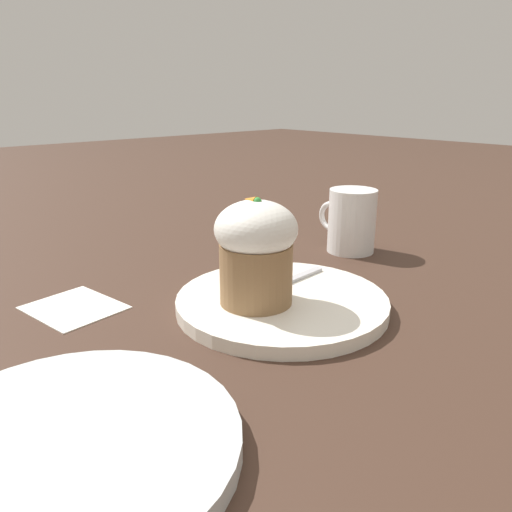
{
  "coord_description": "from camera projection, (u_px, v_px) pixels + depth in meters",
  "views": [
    {
      "loc": [
        -0.35,
        0.36,
        0.22
      ],
      "look_at": [
        0.01,
        0.03,
        0.07
      ],
      "focal_mm": 35.0,
      "sensor_mm": 36.0,
      "label": 1
    }
  ],
  "objects": [
    {
      "name": "coffee_cup",
      "position": [
        351.0,
        221.0,
        0.73
      ],
      "size": [
        0.1,
        0.07,
        0.09
      ],
      "color": "white",
      "rests_on": "ground_plane"
    },
    {
      "name": "paper_napkin",
      "position": [
        74.0,
        307.0,
        0.54
      ],
      "size": [
        0.11,
        0.1,
        0.0
      ],
      "color": "white",
      "rests_on": "ground_plane"
    },
    {
      "name": "carrot_cake",
      "position": [
        256.0,
        250.0,
        0.51
      ],
      "size": [
        0.08,
        0.08,
        0.11
      ],
      "color": "olive",
      "rests_on": "dessert_plate"
    },
    {
      "name": "ground_plane",
      "position": [
        282.0,
        308.0,
        0.54
      ],
      "size": [
        4.0,
        4.0,
        0.0
      ],
      "primitive_type": "plane",
      "color": "#3D281E"
    },
    {
      "name": "dessert_plate",
      "position": [
        282.0,
        302.0,
        0.54
      ],
      "size": [
        0.23,
        0.23,
        0.01
      ],
      "color": "white",
      "rests_on": "ground_plane"
    },
    {
      "name": "side_plate",
      "position": [
        67.0,
        447.0,
        0.32
      ],
      "size": [
        0.23,
        0.23,
        0.02
      ],
      "color": "silver",
      "rests_on": "ground_plane"
    },
    {
      "name": "spoon",
      "position": [
        273.0,
        286.0,
        0.56
      ],
      "size": [
        0.04,
        0.12,
        0.01
      ],
      "color": "#B7B7BC",
      "rests_on": "dessert_plate"
    }
  ]
}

